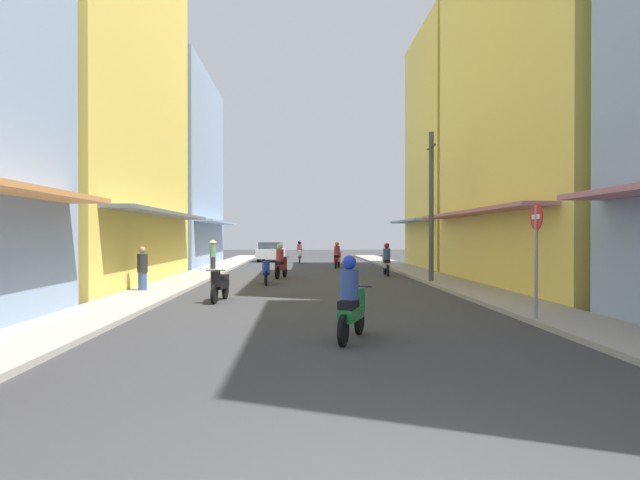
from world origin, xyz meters
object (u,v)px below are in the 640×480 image
(street_sign_no_entry, at_px, (536,246))
(pedestrian_midway, at_px, (142,270))
(motorbike_white, at_px, (300,253))
(parked_car, at_px, (271,252))
(utility_pole, at_px, (431,206))
(motorbike_black, at_px, (220,285))
(pedestrian_foreground, at_px, (213,253))
(motorbike_blue, at_px, (266,272))
(motorbike_red, at_px, (337,256))
(motorbike_silver, at_px, (386,261))
(motorbike_green, at_px, (351,302))
(motorbike_maroon, at_px, (281,263))

(street_sign_no_entry, bearing_deg, pedestrian_midway, 147.77)
(motorbike_white, distance_m, street_sign_no_entry, 27.26)
(parked_car, distance_m, utility_pole, 20.92)
(motorbike_black, height_order, pedestrian_foreground, pedestrian_foreground)
(motorbike_blue, xyz_separation_m, street_sign_no_entry, (6.55, -9.92, 1.21))
(motorbike_white, xyz_separation_m, street_sign_no_entry, (5.25, -26.73, 1.01))
(motorbike_white, height_order, street_sign_no_entry, street_sign_no_entry)
(parked_car, height_order, pedestrian_foreground, pedestrian_foreground)
(motorbike_black, bearing_deg, motorbike_red, 74.45)
(motorbike_silver, relative_size, street_sign_no_entry, 0.68)
(pedestrian_midway, height_order, street_sign_no_entry, street_sign_no_entry)
(motorbike_green, height_order, motorbike_white, same)
(motorbike_black, bearing_deg, motorbike_maroon, 80.45)
(motorbike_blue, bearing_deg, parked_car, 92.61)
(motorbike_white, distance_m, motorbike_silver, 12.91)
(motorbike_blue, relative_size, street_sign_no_entry, 0.68)
(pedestrian_foreground, bearing_deg, motorbike_silver, -21.68)
(pedestrian_foreground, height_order, street_sign_no_entry, street_sign_no_entry)
(motorbike_maroon, bearing_deg, street_sign_no_entry, -65.01)
(pedestrian_foreground, bearing_deg, street_sign_no_entry, -61.17)
(parked_car, distance_m, pedestrian_midway, 22.95)
(motorbike_blue, distance_m, motorbike_black, 5.72)
(motorbike_maroon, height_order, utility_pole, utility_pole)
(parked_car, bearing_deg, motorbike_blue, -87.39)
(motorbike_black, bearing_deg, motorbike_silver, 57.51)
(motorbike_silver, bearing_deg, motorbike_maroon, -163.02)
(motorbike_maroon, xyz_separation_m, street_sign_no_entry, (6.06, -13.00, 1.01))
(motorbike_black, bearing_deg, motorbike_green, -60.91)
(parked_car, height_order, utility_pole, utility_pole)
(motorbike_red, relative_size, parked_car, 0.43)
(street_sign_no_entry, bearing_deg, motorbike_maroon, 114.99)
(motorbike_blue, xyz_separation_m, pedestrian_midway, (-3.89, -3.34, 0.28))
(motorbike_green, bearing_deg, utility_pole, 69.71)
(motorbike_black, distance_m, motorbike_maroon, 8.84)
(motorbike_maroon, distance_m, street_sign_no_entry, 14.38)
(motorbike_black, relative_size, motorbike_white, 1.00)
(motorbike_white, relative_size, motorbike_silver, 1.00)
(motorbike_maroon, bearing_deg, motorbike_red, 68.03)
(motorbike_red, bearing_deg, motorbike_maroon, -111.97)
(motorbike_black, height_order, utility_pole, utility_pole)
(utility_pole, bearing_deg, motorbike_red, 106.05)
(motorbike_black, height_order, motorbike_red, motorbike_red)
(motorbike_silver, bearing_deg, pedestrian_midway, -139.83)
(motorbike_maroon, relative_size, pedestrian_foreground, 1.03)
(street_sign_no_entry, bearing_deg, parked_car, 104.22)
(motorbike_maroon, relative_size, pedestrian_midway, 1.13)
(pedestrian_foreground, height_order, utility_pole, utility_pole)
(motorbike_blue, distance_m, pedestrian_foreground, 8.90)
(motorbike_silver, xyz_separation_m, pedestrian_midway, (-9.45, -7.97, 0.08))
(motorbike_maroon, height_order, street_sign_no_entry, street_sign_no_entry)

